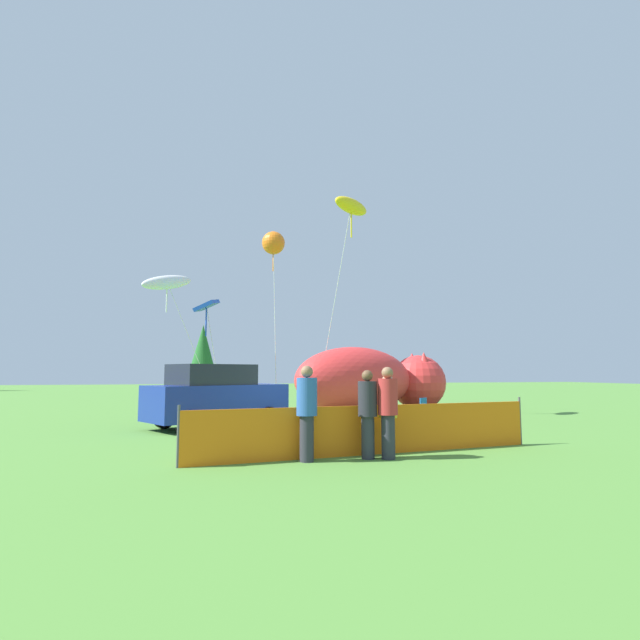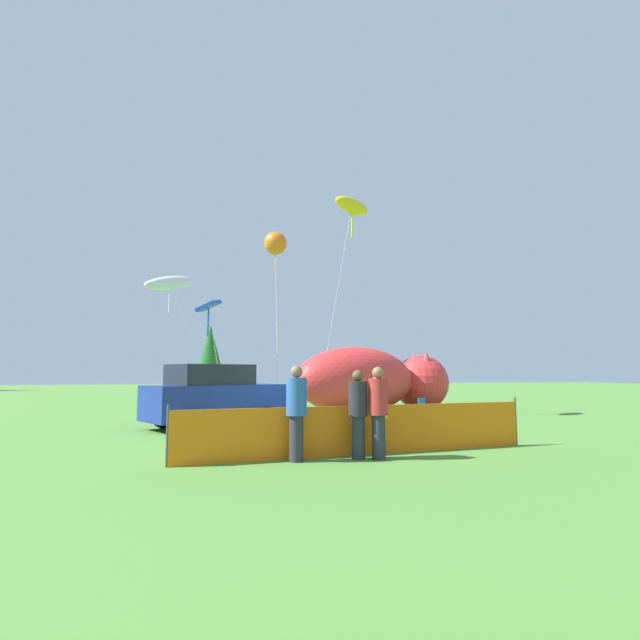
% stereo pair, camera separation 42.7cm
% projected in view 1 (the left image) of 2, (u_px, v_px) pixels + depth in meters
% --- Properties ---
extents(ground_plane, '(120.00, 120.00, 0.00)m').
position_uv_depth(ground_plane, '(319.00, 431.00, 14.48)').
color(ground_plane, '#548C38').
extents(parked_car, '(4.60, 3.57, 1.94)m').
position_uv_depth(parked_car, '(216.00, 396.00, 15.49)').
color(parked_car, navy).
rests_on(parked_car, ground).
extents(folding_chair, '(0.69, 0.69, 0.91)m').
position_uv_depth(folding_chair, '(419.00, 409.00, 15.53)').
color(folding_chair, '#1959A5').
rests_on(folding_chair, ground).
extents(inflatable_cat, '(7.79, 4.69, 2.75)m').
position_uv_depth(inflatable_cat, '(371.00, 382.00, 21.12)').
color(inflatable_cat, red).
rests_on(inflatable_cat, ground).
extents(safety_fence, '(7.86, 1.07, 1.11)m').
position_uv_depth(safety_fence, '(373.00, 430.00, 10.40)').
color(safety_fence, orange).
rests_on(safety_fence, ground).
extents(spectator_in_black_shirt, '(0.38, 0.38, 1.75)m').
position_uv_depth(spectator_in_black_shirt, '(368.00, 410.00, 9.93)').
color(spectator_in_black_shirt, '#2D2D38').
rests_on(spectator_in_black_shirt, ground).
extents(spectator_in_grey_shirt, '(0.40, 0.40, 1.83)m').
position_uv_depth(spectator_in_grey_shirt, '(307.00, 409.00, 9.62)').
color(spectator_in_grey_shirt, '#2D2D38').
rests_on(spectator_in_grey_shirt, ground).
extents(spectator_in_red_shirt, '(0.39, 0.39, 1.81)m').
position_uv_depth(spectator_in_red_shirt, '(388.00, 408.00, 9.91)').
color(spectator_in_red_shirt, '#2D2D38').
rests_on(spectator_in_red_shirt, ground).
extents(spectator_in_blue_shirt, '(0.36, 0.36, 1.66)m').
position_uv_depth(spectator_in_blue_shirt, '(388.00, 412.00, 10.06)').
color(spectator_in_blue_shirt, '#2D2D38').
rests_on(spectator_in_blue_shirt, ground).
extents(kite_white_ghost, '(3.52, 2.32, 6.18)m').
position_uv_depth(kite_white_ghost, '(167.00, 283.00, 21.54)').
color(kite_white_ghost, silver).
rests_on(kite_white_ghost, ground).
extents(kite_blue_box, '(1.38, 1.19, 4.82)m').
position_uv_depth(kite_blue_box, '(207.00, 307.00, 21.02)').
color(kite_blue_box, silver).
rests_on(kite_blue_box, ground).
extents(kite_orange_flower, '(1.04, 1.49, 8.08)m').
position_uv_depth(kite_orange_flower, '(273.00, 243.00, 22.66)').
color(kite_orange_flower, silver).
rests_on(kite_orange_flower, ground).
extents(kite_yellow_hero, '(2.01, 2.67, 8.76)m').
position_uv_depth(kite_yellow_hero, '(351.00, 207.00, 20.21)').
color(kite_yellow_hero, silver).
rests_on(kite_yellow_hero, ground).
extents(horizon_tree_west, '(2.42, 2.42, 5.79)m').
position_uv_depth(horizon_tree_west, '(203.00, 351.00, 43.00)').
color(horizon_tree_west, brown).
rests_on(horizon_tree_west, ground).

